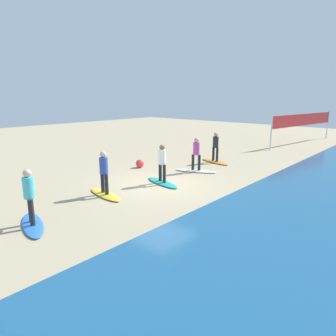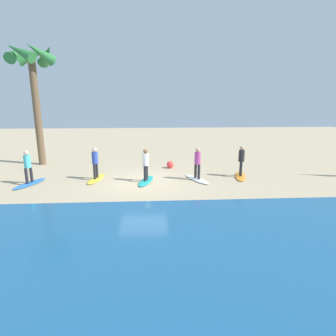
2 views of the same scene
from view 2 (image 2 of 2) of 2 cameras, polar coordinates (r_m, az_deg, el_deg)
name	(u,v)px [view 2 (image 2 of 2)]	position (r m, az deg, el deg)	size (l,w,h in m)	color
ground_plane	(143,182)	(14.45, -5.16, -2.89)	(60.00, 60.00, 0.00)	tan
surfboard_orange	(240,176)	(15.87, 14.63, -1.61)	(2.10, 0.56, 0.09)	orange
surfer_orange	(241,159)	(15.65, 14.84, 1.90)	(0.32, 0.45, 1.64)	#232328
surfboard_white	(197,179)	(14.84, 5.97, -2.29)	(2.10, 0.56, 0.09)	white
surfer_white	(197,161)	(14.60, 6.07, 1.46)	(0.32, 0.43, 1.64)	#232328
surfboard_teal	(146,181)	(14.49, -4.53, -2.65)	(2.10, 0.56, 0.09)	teal
surfer_teal	(146,162)	(14.24, -4.61, 1.19)	(0.32, 0.45, 1.64)	#232328
surfboard_yellow	(96,179)	(15.31, -14.52, -2.16)	(2.10, 0.56, 0.09)	yellow
surfer_yellow	(95,161)	(15.08, -14.75, 1.47)	(0.32, 0.46, 1.64)	#232328
surfboard_blue	(30,184)	(15.61, -26.49, -2.88)	(2.10, 0.56, 0.09)	blue
surfer_blue	(28,164)	(15.38, -26.88, 0.67)	(0.32, 0.44, 1.64)	#232328
palm_tree	(32,68)	(19.89, -26.10, 18.02)	(2.88, 3.03, 7.58)	brown
beach_ball	(170,165)	(17.34, 0.43, 0.70)	(0.44, 0.44, 0.44)	#E53838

